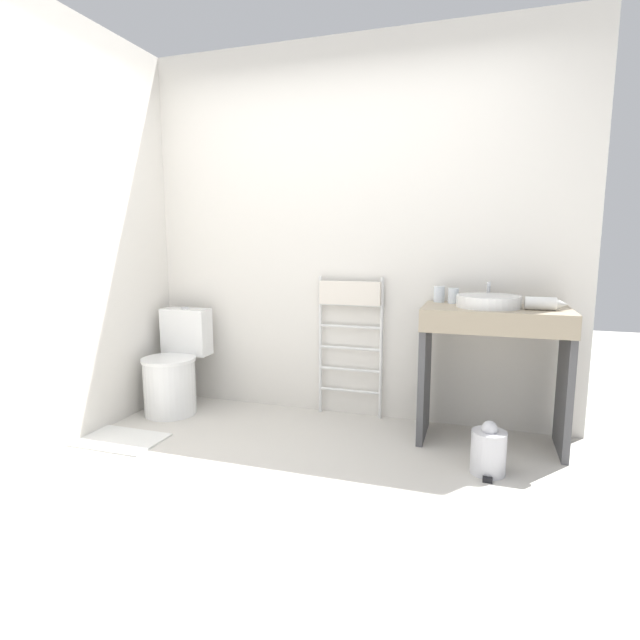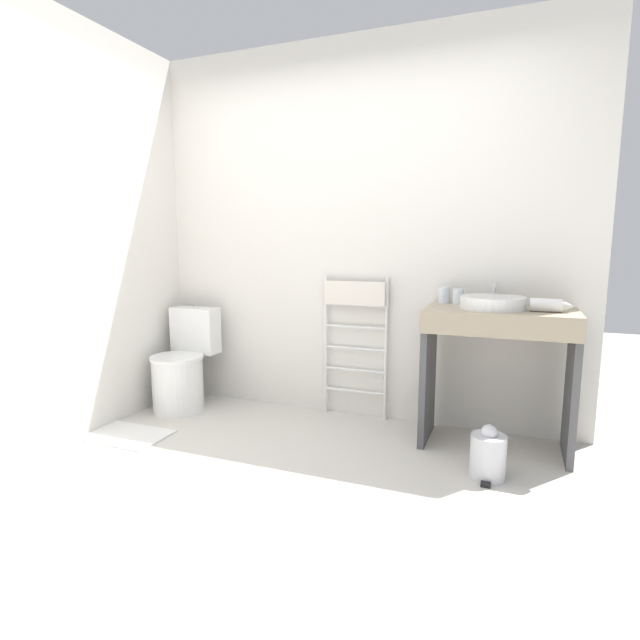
# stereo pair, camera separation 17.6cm
# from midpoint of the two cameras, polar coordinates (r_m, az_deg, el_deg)

# --- Properties ---
(ground_plane) EXTENTS (12.00, 12.00, 0.00)m
(ground_plane) POSITION_cam_midpoint_polar(r_m,az_deg,el_deg) (2.48, -9.34, -21.64)
(ground_plane) COLOR beige
(wall_back) EXTENTS (3.20, 0.12, 2.63)m
(wall_back) POSITION_cam_midpoint_polar(r_m,az_deg,el_deg) (3.61, 1.86, 9.83)
(wall_back) COLOR silver
(wall_back) RESTS_ON ground_plane
(wall_side) EXTENTS (0.12, 2.25, 2.63)m
(wall_side) POSITION_cam_midpoint_polar(r_m,az_deg,el_deg) (3.68, -26.21, 8.92)
(wall_side) COLOR silver
(wall_side) RESTS_ON ground_plane
(toilet) EXTENTS (0.39, 0.52, 0.76)m
(toilet) POSITION_cam_midpoint_polar(r_m,az_deg,el_deg) (3.90, -17.57, -5.60)
(toilet) COLOR white
(toilet) RESTS_ON ground_plane
(towel_radiator) EXTENTS (0.48, 0.06, 1.01)m
(towel_radiator) POSITION_cam_midpoint_polar(r_m,az_deg,el_deg) (3.54, 2.02, 0.41)
(towel_radiator) COLOR silver
(towel_radiator) RESTS_ON ground_plane
(vanity_counter) EXTENTS (0.86, 0.49, 0.86)m
(vanity_counter) POSITION_cam_midpoint_polar(r_m,az_deg,el_deg) (3.21, 17.74, -3.76)
(vanity_counter) COLOR gray
(vanity_counter) RESTS_ON ground_plane
(sink_basin) EXTENTS (0.38, 0.38, 0.07)m
(sink_basin) POSITION_cam_midpoint_polar(r_m,az_deg,el_deg) (3.17, 17.20, 2.09)
(sink_basin) COLOR white
(sink_basin) RESTS_ON vanity_counter
(faucet) EXTENTS (0.02, 0.10, 0.14)m
(faucet) POSITION_cam_midpoint_polar(r_m,az_deg,el_deg) (3.36, 17.30, 3.32)
(faucet) COLOR silver
(faucet) RESTS_ON vanity_counter
(cup_near_wall) EXTENTS (0.07, 0.07, 0.10)m
(cup_near_wall) POSITION_cam_midpoint_polar(r_m,az_deg,el_deg) (3.36, 12.01, 2.90)
(cup_near_wall) COLOR silver
(cup_near_wall) RESTS_ON vanity_counter
(cup_near_edge) EXTENTS (0.07, 0.07, 0.10)m
(cup_near_edge) POSITION_cam_midpoint_polar(r_m,az_deg,el_deg) (3.31, 13.54, 2.71)
(cup_near_edge) COLOR silver
(cup_near_edge) RESTS_ON vanity_counter
(hair_dryer) EXTENTS (0.23, 0.16, 0.08)m
(hair_dryer) POSITION_cam_midpoint_polar(r_m,az_deg,el_deg) (3.14, 22.69, 1.76)
(hair_dryer) COLOR white
(hair_dryer) RESTS_ON vanity_counter
(trash_bin) EXTENTS (0.19, 0.22, 0.30)m
(trash_bin) POSITION_cam_midpoint_polar(r_m,az_deg,el_deg) (2.93, 17.03, -14.13)
(trash_bin) COLOR silver
(trash_bin) RESTS_ON ground_plane
(bath_mat) EXTENTS (0.56, 0.36, 0.01)m
(bath_mat) POSITION_cam_midpoint_polar(r_m,az_deg,el_deg) (3.56, -23.40, -12.44)
(bath_mat) COLOR silver
(bath_mat) RESTS_ON ground_plane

